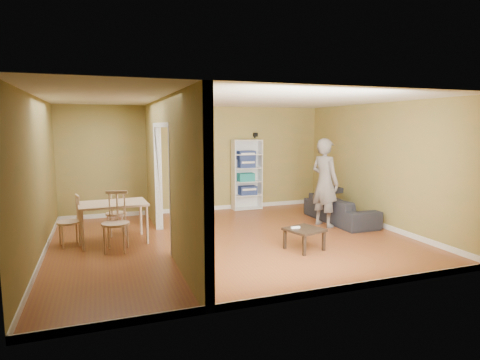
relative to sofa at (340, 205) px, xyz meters
name	(u,v)px	position (x,y,z in m)	size (l,w,h in m)	color
room_shell	(233,171)	(-2.70, -0.58, 0.93)	(6.50, 6.50, 6.50)	brown
partition	(168,174)	(-3.90, -0.58, 0.93)	(0.22, 5.50, 2.60)	olive
wall_speaker	(255,135)	(-1.20, 2.11, 1.53)	(0.10, 0.10, 0.10)	black
sofa	(340,205)	(0.00, 0.00, 0.00)	(0.84, 1.96, 0.75)	black
person	(325,175)	(-0.54, -0.20, 0.72)	(0.62, 0.80, 2.19)	slate
bookshelf	(246,175)	(-1.48, 2.02, 0.52)	(0.75, 0.33, 1.78)	white
paper_box_navy_a	(248,190)	(-1.46, 1.98, 0.12)	(0.44, 0.28, 0.22)	navy
paper_box_teal	(246,177)	(-1.51, 1.98, 0.46)	(0.40, 0.26, 0.21)	#0E5B58
paper_box_navy_b	(246,164)	(-1.49, 1.98, 0.80)	(0.41, 0.26, 0.21)	#0F1F4B
paper_box_navy_c	(246,155)	(-1.50, 1.98, 1.03)	(0.43, 0.28, 0.22)	#132248
coffee_table	(304,232)	(-1.74, -1.56, -0.05)	(0.56, 0.56, 0.38)	#2E2217
game_controller	(295,227)	(-1.88, -1.50, 0.02)	(0.16, 0.04, 0.03)	white
dining_table	(113,207)	(-4.82, 0.00, 0.29)	(1.18, 0.79, 0.74)	tan
chair_left	(69,221)	(-5.57, 0.06, 0.08)	(0.42, 0.42, 0.91)	#CEB78A
chair_near	(115,222)	(-4.80, -0.56, 0.14)	(0.47, 0.47, 1.02)	tan
chair_far	(116,212)	(-4.75, 0.54, 0.07)	(0.41, 0.41, 0.89)	tan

